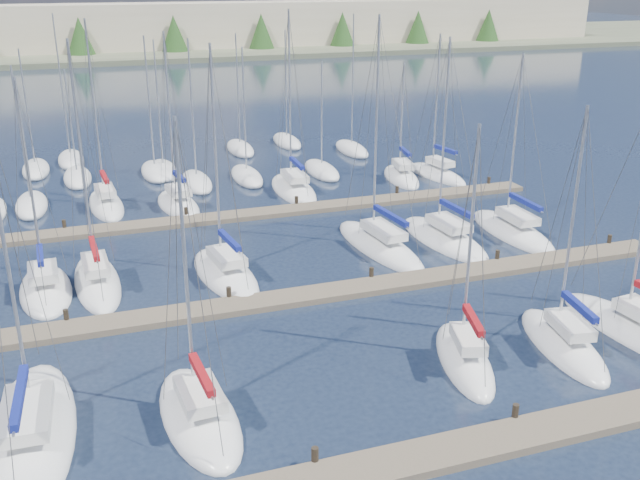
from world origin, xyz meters
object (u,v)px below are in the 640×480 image
object	(u,v)px
sailboat_d	(464,359)
sailboat_h	(46,290)
sailboat_o	(178,204)
sailboat_n	(106,204)
sailboat_q	(401,177)
sailboat_j	(225,273)
sailboat_l	(444,239)
sailboat_i	(97,281)
sailboat_m	(512,231)
sailboat_b	(32,433)
sailboat_p	(294,189)
sailboat_r	(437,174)
sailboat_k	(379,245)
sailboat_e	(563,344)
sailboat_f	(639,333)
sailboat_c	(199,416)

from	to	relation	value
sailboat_d	sailboat_h	distance (m)	22.23
sailboat_o	sailboat_h	world-z (taller)	sailboat_o
sailboat_n	sailboat_h	size ratio (longest dim) A/B	1.16
sailboat_q	sailboat_j	size ratio (longest dim) A/B	0.75
sailboat_l	sailboat_d	size ratio (longest dim) A/B	1.18
sailboat_i	sailboat_n	bearing A→B (deg)	82.28
sailboat_m	sailboat_l	bearing A→B (deg)	178.12
sailboat_b	sailboat_p	bearing A→B (deg)	58.20
sailboat_r	sailboat_i	distance (m)	31.13
sailboat_k	sailboat_b	bearing A→B (deg)	-151.58
sailboat_l	sailboat_e	world-z (taller)	sailboat_l
sailboat_l	sailboat_o	xyz separation A→B (m)	(-14.98, 12.62, 0.02)
sailboat_d	sailboat_f	bearing A→B (deg)	12.33
sailboat_l	sailboat_n	distance (m)	24.56
sailboat_b	sailboat_f	bearing A→B (deg)	0.24
sailboat_k	sailboat_c	world-z (taller)	sailboat_k
sailboat_d	sailboat_n	bearing A→B (deg)	131.53
sailboat_d	sailboat_i	world-z (taller)	sailboat_i
sailboat_m	sailboat_d	bearing A→B (deg)	-129.20
sailboat_p	sailboat_r	size ratio (longest dim) A/B	1.17
sailboat_o	sailboat_n	xyz separation A→B (m)	(-4.98, 1.69, 0.00)
sailboat_m	sailboat_b	size ratio (longest dim) A/B	0.89
sailboat_r	sailboat_h	size ratio (longest dim) A/B	1.02
sailboat_l	sailboat_b	distance (m)	27.55
sailboat_o	sailboat_k	bearing A→B (deg)	-56.70
sailboat_n	sailboat_p	xyz separation A→B (m)	(14.10, -0.65, -0.01)
sailboat_e	sailboat_i	distance (m)	24.38
sailboat_c	sailboat_f	world-z (taller)	sailboat_f
sailboat_o	sailboat_j	world-z (taller)	sailboat_j
sailboat_n	sailboat_e	xyz separation A→B (m)	(18.51, -28.34, -0.01)
sailboat_p	sailboat_i	world-z (taller)	sailboat_p
sailboat_o	sailboat_r	bearing A→B (deg)	-3.93
sailboat_r	sailboat_f	distance (m)	28.40
sailboat_l	sailboat_p	bearing A→B (deg)	108.84
sailboat_o	sailboat_b	distance (m)	27.43
sailboat_l	sailboat_b	world-z (taller)	sailboat_b
sailboat_e	sailboat_f	world-z (taller)	sailboat_f
sailboat_b	sailboat_d	world-z (taller)	sailboat_b
sailboat_b	sailboat_h	xyz separation A→B (m)	(0.28, 13.17, 0.01)
sailboat_n	sailboat_d	bearing A→B (deg)	-68.01
sailboat_j	sailboat_p	bearing A→B (deg)	53.38
sailboat_o	sailboat_i	world-z (taller)	sailboat_i
sailboat_p	sailboat_f	xyz separation A→B (m)	(8.49, -27.92, -0.01)
sailboat_h	sailboat_d	bearing A→B (deg)	-40.64
sailboat_l	sailboat_i	size ratio (longest dim) A/B	0.97
sailboat_m	sailboat_n	size ratio (longest dim) A/B	0.88
sailboat_r	sailboat_h	distance (m)	33.64
sailboat_q	sailboat_b	xyz separation A→B (m)	(-27.78, -27.35, -0.01)
sailboat_r	sailboat_j	size ratio (longest dim) A/B	0.91
sailboat_n	sailboat_i	bearing A→B (deg)	-99.03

